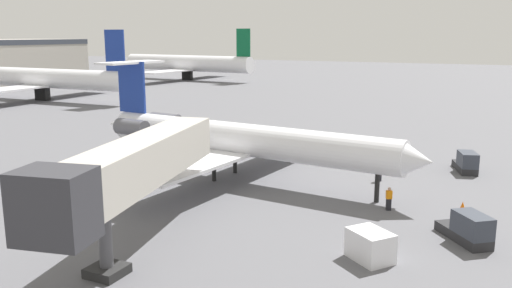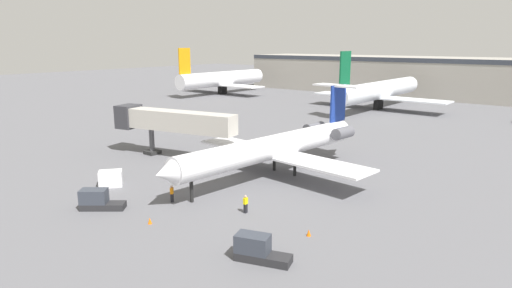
% 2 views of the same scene
% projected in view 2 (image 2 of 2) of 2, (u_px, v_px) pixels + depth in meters
% --- Properties ---
extents(ground_plane, '(400.00, 400.00, 0.10)m').
position_uv_depth(ground_plane, '(282.00, 175.00, 51.45)').
color(ground_plane, '#5B5B60').
extents(regional_jet, '(23.72, 31.50, 9.70)m').
position_uv_depth(regional_jet, '(278.00, 145.00, 50.66)').
color(regional_jet, white).
rests_on(regional_jet, ground_plane).
extents(jet_bridge, '(18.25, 6.59, 6.60)m').
position_uv_depth(jet_bridge, '(167.00, 121.00, 58.81)').
color(jet_bridge, '#B7B2A8').
rests_on(jet_bridge, ground_plane).
extents(ground_crew_marshaller, '(0.44, 0.48, 1.69)m').
position_uv_depth(ground_crew_marshaller, '(172.00, 194.00, 42.53)').
color(ground_crew_marshaller, black).
rests_on(ground_crew_marshaller, ground_plane).
extents(ground_crew_loader, '(0.27, 0.41, 1.69)m').
position_uv_depth(ground_crew_loader, '(246.00, 204.00, 39.80)').
color(ground_crew_loader, black).
rests_on(ground_crew_loader, ground_plane).
extents(baggage_tug_lead, '(3.99, 3.60, 1.90)m').
position_uv_depth(baggage_tug_lead, '(98.00, 200.00, 40.74)').
color(baggage_tug_lead, '#262628').
rests_on(baggage_tug_lead, ground_plane).
extents(baggage_tug_trailing, '(4.24, 2.58, 1.90)m').
position_uv_depth(baggage_tug_trailing, '(257.00, 249.00, 31.08)').
color(baggage_tug_trailing, '#262628').
rests_on(baggage_tug_trailing, ground_plane).
extents(cargo_container_uld, '(2.85, 2.97, 1.67)m').
position_uv_depth(cargo_container_uld, '(111.00, 179.00, 47.31)').
color(cargo_container_uld, silver).
rests_on(cargo_container_uld, ground_plane).
extents(traffic_cone_near, '(0.36, 0.36, 0.55)m').
position_uv_depth(traffic_cone_near, '(309.00, 233.00, 35.15)').
color(traffic_cone_near, orange).
rests_on(traffic_cone_near, ground_plane).
extents(traffic_cone_mid, '(0.36, 0.36, 0.55)m').
position_uv_depth(traffic_cone_mid, '(150.00, 221.00, 37.51)').
color(traffic_cone_mid, orange).
rests_on(traffic_cone_mid, ground_plane).
extents(terminal_building, '(137.65, 20.60, 11.03)m').
position_uv_depth(terminal_building, '(476.00, 79.00, 119.00)').
color(terminal_building, '#9E998E').
rests_on(terminal_building, ground_plane).
extents(parked_airliner_west_end, '(28.01, 33.29, 13.69)m').
position_uv_depth(parked_airliner_west_end, '(222.00, 79.00, 131.68)').
color(parked_airliner_west_end, white).
rests_on(parked_airliner_west_end, ground_plane).
extents(parked_airliner_west_mid, '(31.61, 37.58, 13.46)m').
position_uv_depth(parked_airliner_west_mid, '(379.00, 91.00, 101.01)').
color(parked_airliner_west_mid, silver).
rests_on(parked_airliner_west_mid, ground_plane).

